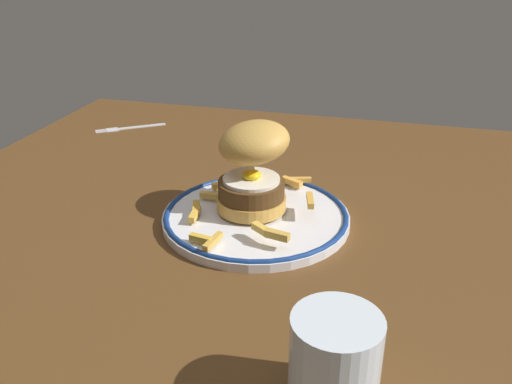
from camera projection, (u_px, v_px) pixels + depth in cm
name	position (u px, v px, depth cm)	size (l,w,h in cm)	color
ground_plane	(293.00, 230.00, 78.66)	(117.02, 97.49, 4.00)	#553519
dinner_plate	(256.00, 216.00, 76.57)	(26.20, 26.20, 1.60)	silver
burger	(253.00, 165.00, 75.66)	(14.57, 14.47, 12.53)	gold
fries_pile	(245.00, 202.00, 77.27)	(17.31, 24.42, 2.50)	#EEA94A
water_glass	(334.00, 367.00, 45.88)	(7.76, 7.76, 8.71)	silver
fork	(129.00, 128.00, 113.51)	(12.60, 9.37, 0.36)	silver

